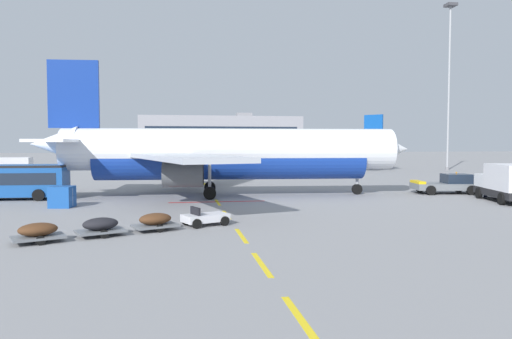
# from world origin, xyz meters

# --- Properties ---
(ground) EXTENTS (400.00, 400.00, 0.00)m
(ground) POSITION_xyz_m (40.00, 40.00, 0.00)
(ground) COLOR gray
(apron_paint_markings) EXTENTS (8.00, 96.61, 0.01)m
(apron_paint_markings) POSITION_xyz_m (18.00, 37.04, 0.00)
(apron_paint_markings) COLOR yellow
(apron_paint_markings) RESTS_ON ground
(airliner_foreground) EXTENTS (34.81, 34.54, 12.20)m
(airliner_foreground) POSITION_xyz_m (19.12, 26.48, 3.95)
(airliner_foreground) COLOR white
(airliner_foreground) RESTS_ON ground
(pushback_tug) EXTENTS (6.35, 3.87, 2.08)m
(pushback_tug) POSITION_xyz_m (40.48, 24.92, 0.90)
(pushback_tug) COLOR slate
(pushback_tug) RESTS_ON ground
(airliner_mid_left) EXTENTS (23.15, 25.05, 9.84)m
(airliner_mid_left) POSITION_xyz_m (42.14, 70.74, 3.18)
(airliner_mid_left) COLOR silver
(airliner_mid_left) RESTS_ON ground
(catering_truck) EXTENTS (3.91, 7.36, 3.14)m
(catering_truck) POSITION_xyz_m (41.49, 17.95, 1.65)
(catering_truck) COLOR black
(catering_truck) RESTS_ON ground
(fuel_service_truck) EXTENTS (7.10, 2.93, 3.14)m
(fuel_service_truck) POSITION_xyz_m (-5.85, 44.30, 1.65)
(fuel_service_truck) COLOR black
(fuel_service_truck) RESTS_ON ground
(baggage_train) EXTENTS (11.21, 6.01, 1.14)m
(baggage_train) POSITION_xyz_m (12.14, 8.84, 0.53)
(baggage_train) COLOR silver
(baggage_train) RESTS_ON ground
(ground_crew_worker) EXTENTS (0.46, 0.56, 1.72)m
(ground_crew_worker) POSITION_xyz_m (42.22, 21.60, 0.98)
(ground_crew_worker) COLOR #191E38
(ground_crew_worker) RESTS_ON ground
(uld_cargo_container) EXTENTS (1.83, 1.79, 1.60)m
(uld_cargo_container) POSITION_xyz_m (6.13, 20.51, 0.80)
(uld_cargo_container) COLOR #194C9E
(uld_cargo_container) RESTS_ON ground
(apron_light_mast_far) EXTENTS (1.80, 1.80, 29.53)m
(apron_light_mast_far) POSITION_xyz_m (62.87, 61.96, 17.99)
(apron_light_mast_far) COLOR slate
(apron_light_mast_far) RESTS_ON ground
(terminal_satellite) EXTENTS (62.75, 19.22, 16.91)m
(terminal_satellite) POSITION_xyz_m (32.37, 173.75, 7.68)
(terminal_satellite) COLOR gray
(terminal_satellite) RESTS_ON ground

